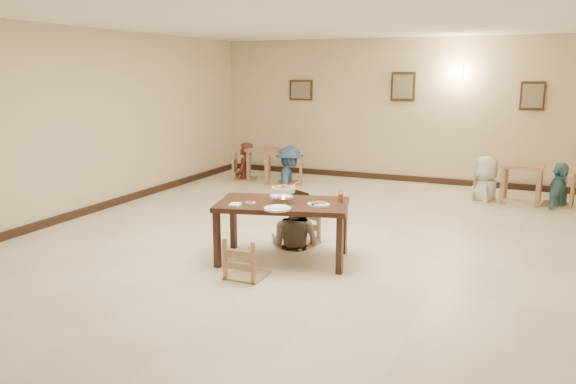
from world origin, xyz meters
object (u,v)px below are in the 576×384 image
at_px(curry_warmer, 283,190).
at_px(bg_chair_rr, 560,177).
at_px(main_table, 283,209).
at_px(bg_chair_ll, 245,156).
at_px(drink_glass, 340,198).
at_px(bg_diner_b, 290,146).
at_px(main_diner, 295,189).
at_px(bg_diner_a, 244,142).
at_px(bg_table_right, 523,171).
at_px(bg_diner_d, 562,162).
at_px(chair_near, 247,239).
at_px(bg_table_left, 268,155).
at_px(bg_chair_lr, 290,158).
at_px(chair_far, 298,208).
at_px(bg_diner_c, 487,156).
at_px(bg_chair_rl, 486,176).

xyz_separation_m(curry_warmer, bg_chair_rr, (3.24, 4.58, -0.38)).
height_order(main_table, bg_chair_ll, bg_chair_ll).
distance_m(drink_glass, bg_diner_b, 4.98).
xyz_separation_m(main_diner, bg_diner_a, (-2.85, 3.95, 0.04)).
xyz_separation_m(bg_table_right, bg_chair_ll, (-5.57, -0.03, -0.04)).
relative_size(main_table, bg_diner_b, 1.11).
xyz_separation_m(main_diner, bg_table_right, (2.72, 3.98, -0.21)).
bearing_deg(bg_diner_d, bg_chair_ll, 104.57).
xyz_separation_m(drink_glass, bg_diner_a, (-3.60, 4.31, 0.01)).
height_order(chair_near, main_diner, main_diner).
bearing_deg(bg_table_left, bg_diner_b, -5.31).
distance_m(bg_chair_lr, bg_diner_b, 0.25).
xyz_separation_m(bg_chair_lr, bg_diner_d, (5.11, 0.06, 0.23)).
xyz_separation_m(bg_diner_a, bg_diner_d, (6.18, 0.04, -0.05)).
height_order(chair_far, bg_chair_lr, bg_chair_lr).
xyz_separation_m(chair_far, bg_diner_c, (2.10, 3.89, 0.31)).
xyz_separation_m(curry_warmer, bg_table_left, (-2.41, 4.58, -0.33)).
distance_m(curry_warmer, bg_table_right, 5.29).
relative_size(main_table, bg_diner_d, 1.14).
relative_size(bg_chair_lr, bg_diner_b, 0.69).
bearing_deg(bg_diner_d, main_table, 159.18).
bearing_deg(main_diner, bg_chair_lr, -59.64).
distance_m(bg_chair_rl, bg_diner_a, 4.97).
relative_size(bg_table_left, bg_chair_rl, 1.03).
bearing_deg(curry_warmer, chair_near, -100.86).
height_order(drink_glass, bg_chair_lr, bg_chair_lr).
xyz_separation_m(bg_table_left, bg_chair_rr, (5.64, 0.01, -0.05)).
xyz_separation_m(bg_chair_rl, bg_diner_d, (1.22, 0.02, 0.33)).
relative_size(chair_far, bg_table_left, 1.11).
height_order(main_table, chair_far, chair_far).
distance_m(bg_chair_ll, bg_diner_a, 0.29).
bearing_deg(bg_diner_b, bg_chair_lr, 158.34).
relative_size(bg_chair_ll, bg_chair_lr, 0.97).
bearing_deg(chair_near, chair_far, -92.74).
distance_m(bg_diner_a, bg_diner_d, 6.18).
height_order(chair_far, bg_diner_d, bg_diner_d).
relative_size(chair_far, bg_diner_d, 0.65).
bearing_deg(chair_far, bg_table_left, 137.59).
relative_size(curry_warmer, bg_chair_ll, 0.30).
height_order(bg_chair_lr, bg_chair_rl, bg_chair_lr).
bearing_deg(drink_glass, main_diner, 154.57).
distance_m(chair_far, bg_chair_lr, 4.25).
bearing_deg(bg_diner_c, bg_table_right, 84.13).
relative_size(chair_far, bg_chair_rl, 1.14).
relative_size(drink_glass, bg_diner_a, 0.08).
xyz_separation_m(bg_table_right, bg_diner_b, (-4.50, -0.05, 0.22)).
bearing_deg(chair_near, bg_diner_d, -123.10).
bearing_deg(bg_table_right, bg_table_left, -179.98).
height_order(main_diner, bg_diner_b, bg_diner_b).
height_order(bg_chair_rr, bg_diner_a, bg_diner_a).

